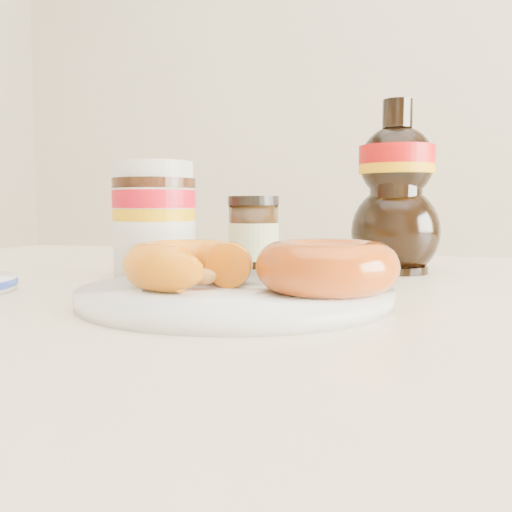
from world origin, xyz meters
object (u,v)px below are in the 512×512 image
(nutella_jar, at_px, (154,216))
(syrup_bottle, at_px, (396,187))
(donut_bitten, at_px, (189,264))
(donut_whole, at_px, (327,266))
(dark_jar, at_px, (254,238))
(dining_table, at_px, (306,377))
(plate, at_px, (236,294))

(nutella_jar, height_order, syrup_bottle, syrup_bottle)
(nutella_jar, bearing_deg, donut_bitten, -50.25)
(nutella_jar, distance_m, syrup_bottle, 0.29)
(donut_whole, bearing_deg, donut_bitten, -173.88)
(donut_whole, relative_size, dark_jar, 1.23)
(dining_table, distance_m, nutella_jar, 0.24)
(donut_bitten, distance_m, nutella_jar, 0.17)
(syrup_bottle, bearing_deg, dining_table, -107.75)
(plate, xyz_separation_m, syrup_bottle, (0.10, 0.26, 0.10))
(plate, distance_m, dark_jar, 0.17)
(dining_table, relative_size, nutella_jar, 10.78)
(donut_bitten, bearing_deg, dining_table, 41.32)
(dining_table, height_order, donut_bitten, donut_bitten)
(donut_bitten, relative_size, syrup_bottle, 0.53)
(plate, bearing_deg, donut_bitten, -159.40)
(plate, bearing_deg, donut_whole, -1.13)
(donut_whole, xyz_separation_m, dark_jar, (-0.12, 0.16, 0.01))
(dining_table, relative_size, plate, 5.31)
(donut_whole, bearing_deg, plate, 178.87)
(dark_jar, bearing_deg, plate, -74.95)
(donut_whole, relative_size, nutella_jar, 0.88)
(syrup_bottle, bearing_deg, dark_jar, -144.21)
(dining_table, distance_m, donut_whole, 0.14)
(nutella_jar, xyz_separation_m, syrup_bottle, (0.25, 0.15, 0.03))
(nutella_jar, height_order, dark_jar, nutella_jar)
(donut_bitten, relative_size, nutella_jar, 0.84)
(dining_table, relative_size, syrup_bottle, 6.75)
(syrup_bottle, bearing_deg, plate, -111.13)
(dining_table, relative_size, donut_bitten, 12.81)
(syrup_bottle, bearing_deg, nutella_jar, -148.67)
(donut_whole, height_order, syrup_bottle, syrup_bottle)
(dining_table, height_order, syrup_bottle, syrup_bottle)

